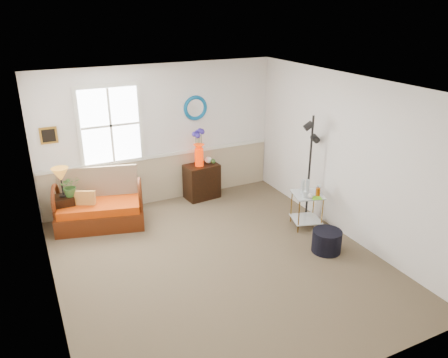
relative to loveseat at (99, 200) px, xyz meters
name	(u,v)px	position (x,y,z in m)	size (l,w,h in m)	color
floor	(219,262)	(1.31, -1.97, -0.47)	(4.50, 5.00, 0.01)	brown
ceiling	(218,86)	(1.31, -1.97, 2.13)	(4.50, 5.00, 0.01)	white
walls	(218,181)	(1.31, -1.97, 0.83)	(4.51, 5.01, 2.60)	white
wainscot	(163,178)	(1.31, 0.51, -0.02)	(4.46, 0.02, 0.90)	tan
chair_rail	(162,155)	(1.31, 0.50, 0.45)	(4.46, 0.04, 0.06)	white
window	(111,126)	(0.41, 0.50, 1.13)	(1.14, 0.06, 1.44)	white
picture	(49,135)	(-0.61, 0.51, 1.08)	(0.28, 0.03, 0.28)	#C28B2F
mirror	(195,108)	(2.01, 0.51, 1.28)	(0.47, 0.47, 0.07)	#167EC0
loveseat	(99,200)	(0.00, 0.00, 0.00)	(1.44, 0.82, 0.94)	#561C08
throw_pillow	(84,201)	(-0.24, 0.00, 0.02)	(0.36, 0.09, 0.36)	#C35F18
lamp_stand	(65,212)	(-0.55, 0.15, -0.18)	(0.33, 0.33, 0.58)	black
table_lamp	(62,183)	(-0.54, 0.13, 0.37)	(0.28, 0.28, 0.51)	orange
potted_plant	(70,188)	(-0.42, 0.11, 0.25)	(0.32, 0.36, 0.28)	#355F25
cabinet	(202,181)	(2.02, 0.29, -0.13)	(0.64, 0.41, 0.68)	black
flower_vase	(199,148)	(1.97, 0.27, 0.57)	(0.21, 0.21, 0.71)	red
side_table	(306,210)	(3.14, -1.60, -0.17)	(0.48, 0.48, 0.60)	#A2752A
tabletop_items	(311,188)	(3.17, -1.65, 0.25)	(0.39, 0.39, 0.24)	silver
floor_lamp	(309,169)	(3.35, -1.33, 0.46)	(0.27, 0.27, 1.87)	black
ottoman	(327,241)	(2.95, -2.41, -0.30)	(0.45, 0.45, 0.35)	black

